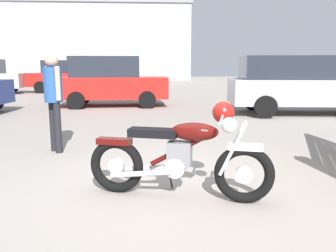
% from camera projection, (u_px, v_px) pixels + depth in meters
% --- Properties ---
extents(ground_plane, '(80.00, 80.00, 0.00)m').
position_uv_depth(ground_plane, '(171.00, 186.00, 4.06)').
color(ground_plane, gray).
extents(vintage_motorcycle, '(2.03, 0.77, 1.07)m').
position_uv_depth(vintage_motorcycle, '(183.00, 155.00, 3.66)').
color(vintage_motorcycle, black).
rests_on(vintage_motorcycle, ground_plane).
extents(bystander, '(0.32, 0.38, 1.66)m').
position_uv_depth(bystander, '(53.00, 92.00, 5.52)').
color(bystander, black).
rests_on(bystander, ground_plane).
extents(red_hatchback_near, '(3.95, 1.93, 1.78)m').
position_uv_depth(red_hatchback_near, '(111.00, 81.00, 11.95)').
color(red_hatchback_near, black).
rests_on(red_hatchback_near, ground_plane).
extents(white_estate_far, '(4.84, 2.30, 1.74)m').
position_uv_depth(white_estate_far, '(75.00, 75.00, 18.32)').
color(white_estate_far, black).
rests_on(white_estate_far, ground_plane).
extents(silver_sedan_mid, '(4.87, 2.38, 1.74)m').
position_uv_depth(silver_sedan_mid, '(306.00, 83.00, 9.94)').
color(silver_sedan_mid, black).
rests_on(silver_sedan_mid, ground_plane).
extents(industrial_building, '(18.98, 10.96, 17.13)m').
position_uv_depth(industrial_building, '(104.00, 42.00, 37.25)').
color(industrial_building, '#9EA0A8').
rests_on(industrial_building, ground_plane).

